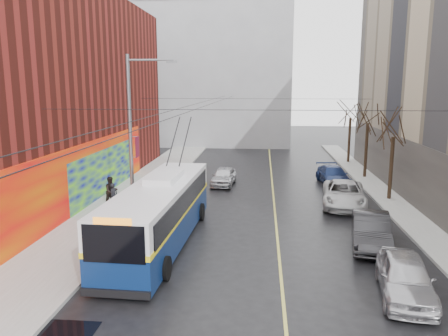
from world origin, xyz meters
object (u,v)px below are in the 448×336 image
object	(u,v)px
trolleybus	(160,212)
parked_car_a	(405,277)
parked_car_c	(344,194)
parked_car_d	(333,176)
pedestrian_a	(114,196)
streetlight_pole	(133,135)
following_car	(224,176)
tree_far	(351,110)
pedestrian_b	(111,191)
tree_near	(394,125)
tree_mid	(368,113)
parked_car_b	(371,230)

from	to	relation	value
trolleybus	parked_car_a	distance (m)	10.87
parked_car_c	parked_car_d	world-z (taller)	parked_car_c
trolleybus	pedestrian_a	size ratio (longest dim) A/B	7.69
streetlight_pole	following_car	size ratio (longest dim) A/B	2.29
trolleybus	parked_car_d	world-z (taller)	trolleybus
tree_far	pedestrian_b	bearing A→B (deg)	-135.28
parked_car_d	following_car	bearing A→B (deg)	-179.33
tree_near	parked_car_d	distance (m)	6.88
parked_car_a	pedestrian_b	size ratio (longest dim) A/B	2.42
following_car	pedestrian_a	world-z (taller)	pedestrian_a
tree_mid	parked_car_c	xyz separation A→B (m)	(-3.20, -8.59, -4.49)
parked_car_c	tree_mid	bearing A→B (deg)	77.14
tree_far	streetlight_pole	bearing A→B (deg)	-127.12
tree_far	parked_car_c	xyz separation A→B (m)	(-3.20, -15.59, -4.38)
tree_mid	pedestrian_b	distance (m)	20.71
streetlight_pole	tree_mid	xyz separation A→B (m)	(15.14, 13.00, 0.41)
pedestrian_b	tree_far	bearing A→B (deg)	-6.04
parked_car_d	pedestrian_a	xyz separation A→B (m)	(-14.20, -8.47, 0.24)
streetlight_pole	parked_car_c	world-z (taller)	streetlight_pole
tree_far	following_car	xyz separation A→B (m)	(-11.18, -10.37, -4.47)
tree_near	tree_mid	world-z (taller)	tree_mid
tree_near	tree_far	xyz separation A→B (m)	(0.00, 14.00, 0.17)
parked_car_d	following_car	size ratio (longest dim) A/B	1.20
trolleybus	pedestrian_b	distance (m)	7.27
parked_car_b	tree_far	bearing A→B (deg)	91.72
streetlight_pole	parked_car_a	size ratio (longest dim) A/B	2.05
parked_car_c	tree_far	bearing A→B (deg)	85.98
tree_far	pedestrian_b	xyz separation A→B (m)	(-17.47, -17.30, -4.09)
tree_near	trolleybus	bearing A→B (deg)	-145.26
tree_near	parked_car_b	distance (m)	10.04
tree_mid	pedestrian_b	world-z (taller)	tree_mid
parked_car_b	tree_near	bearing A→B (deg)	79.24
tree_far	parked_car_c	distance (m)	16.50
streetlight_pole	parked_car_d	bearing A→B (deg)	40.73
trolleybus	parked_car_c	bearing A→B (deg)	39.35
parked_car_a	parked_car_d	xyz separation A→B (m)	(0.29, 18.08, -0.06)
trolleybus	parked_car_d	bearing A→B (deg)	55.42
parked_car_a	tree_far	bearing A→B (deg)	92.04
parked_car_d	following_car	xyz separation A→B (m)	(-8.27, -0.90, -0.02)
trolleybus	tree_far	bearing A→B (deg)	62.65
tree_far	trolleybus	distance (m)	26.75
tree_mid	parked_car_a	size ratio (longest dim) A/B	1.52
streetlight_pole	trolleybus	xyz separation A→B (m)	(2.07, -3.06, -3.29)
streetlight_pole	parked_car_c	size ratio (longest dim) A/B	1.63
parked_car_d	parked_car_b	bearing A→B (deg)	-96.84
streetlight_pole	parked_car_d	size ratio (longest dim) A/B	1.90
tree_near	pedestrian_b	size ratio (longest dim) A/B	3.53
streetlight_pole	tree_far	xyz separation A→B (m)	(15.14, 20.00, 0.30)
streetlight_pole	tree_near	world-z (taller)	streetlight_pole
tree_near	pedestrian_a	bearing A→B (deg)	-167.02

